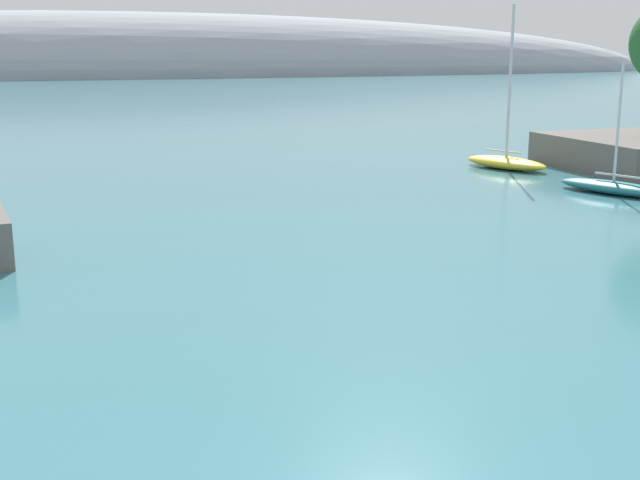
{
  "coord_description": "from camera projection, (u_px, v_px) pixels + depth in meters",
  "views": [
    {
      "loc": [
        -12.4,
        -3.21,
        8.01
      ],
      "look_at": [
        -2.76,
        23.82,
        1.28
      ],
      "focal_mm": 46.26,
      "sensor_mm": 36.0,
      "label": 1
    }
  ],
  "objects": [
    {
      "name": "distant_ridge",
      "position": [
        113.0,
        76.0,
        234.56
      ],
      "size": [
        368.64,
        54.32,
        35.76
      ],
      "primitive_type": "ellipsoid",
      "color": "#999EA8",
      "rests_on": "ground"
    },
    {
      "name": "sailboat_teal_near_shore",
      "position": [
        613.0,
        186.0,
        46.04
      ],
      "size": [
        4.13,
        6.75,
        7.13
      ],
      "rotation": [
        0.0,
        0.0,
        1.95
      ],
      "color": "#1E6B70",
      "rests_on": "water"
    },
    {
      "name": "sailboat_yellow_outer_mooring",
      "position": [
        506.0,
        161.0,
        55.53
      ],
      "size": [
        4.3,
        6.75,
        10.72
      ],
      "rotation": [
        0.0,
        0.0,
        5.05
      ],
      "color": "yellow",
      "rests_on": "water"
    }
  ]
}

